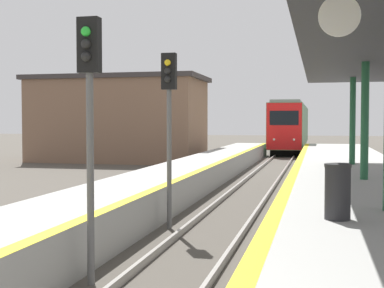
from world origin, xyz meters
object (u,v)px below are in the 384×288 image
Objects in this scene: signal_near at (89,99)px; signal_mid at (169,106)px; trash_bin at (338,192)px; train at (291,126)px.

signal_near is 4.71m from signal_mid.
train is at bearing 93.86° from trash_bin.
train is 22.65× the size of trash_bin.
trash_bin is at bearing 22.29° from signal_near.
signal_near is 4.61m from trash_bin.
signal_near is at bearing -90.30° from signal_mid.
signal_mid is 4.43× the size of trash_bin.
train is 5.11× the size of signal_mid.
signal_mid is (0.02, 4.71, 0.00)m from signal_near.
train is at bearing 88.21° from signal_mid.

